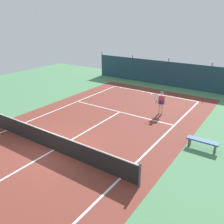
{
  "coord_description": "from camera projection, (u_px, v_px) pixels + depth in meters",
  "views": [
    {
      "loc": [
        8.5,
        -7.1,
        6.43
      ],
      "look_at": [
        0.77,
        4.25,
        0.9
      ],
      "focal_mm": 37.88,
      "sensor_mm": 36.0,
      "label": 1
    }
  ],
  "objects": [
    {
      "name": "court_surface",
      "position": [
        54.0,
        150.0,
        12.29
      ],
      "size": [
        11.02,
        26.6,
        0.01
      ],
      "color": "brown",
      "rests_on": "ground"
    },
    {
      "name": "tennis_player",
      "position": [
        161.0,
        101.0,
        16.49
      ],
      "size": [
        0.61,
        0.81,
        1.64
      ],
      "rotation": [
        0.0,
        0.0,
        3.36
      ],
      "color": "beige",
      "rests_on": "ground"
    },
    {
      "name": "courtside_bench",
      "position": [
        203.0,
        142.0,
        12.32
      ],
      "size": [
        1.6,
        0.4,
        0.49
      ],
      "color": "#335184",
      "rests_on": "ground"
    },
    {
      "name": "back_fence",
      "position": [
        169.0,
        78.0,
        24.03
      ],
      "size": [
        16.3,
        0.98,
        2.7
      ],
      "color": "#1E3D4C",
      "rests_on": "ground"
    },
    {
      "name": "tennis_ball_near_player",
      "position": [
        193.0,
        98.0,
        20.04
      ],
      "size": [
        0.07,
        0.07,
        0.07
      ],
      "primitive_type": "sphere",
      "color": "#CCDB33",
      "rests_on": "ground"
    },
    {
      "name": "tennis_net",
      "position": [
        53.0,
        141.0,
        12.1
      ],
      "size": [
        10.12,
        0.1,
        1.1
      ],
      "color": "black",
      "rests_on": "ground"
    },
    {
      "name": "parked_car",
      "position": [
        199.0,
        76.0,
        24.07
      ],
      "size": [
        2.03,
        4.21,
        1.68
      ],
      "rotation": [
        0.0,
        0.0,
        3.14
      ],
      "color": "black",
      "rests_on": "ground"
    },
    {
      "name": "ground_plane",
      "position": [
        54.0,
        150.0,
        12.29
      ],
      "size": [
        36.0,
        36.0,
        0.0
      ],
      "primitive_type": "plane",
      "color": "#4C8456"
    }
  ]
}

